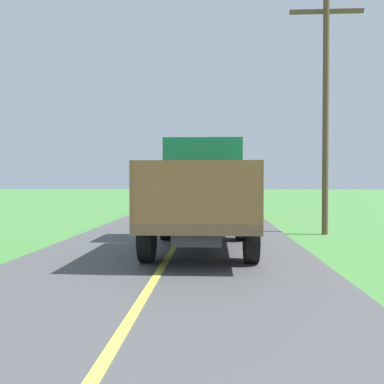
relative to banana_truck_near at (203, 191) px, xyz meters
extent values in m
cube|color=#2D2D30|center=(-0.02, -0.86, -0.79)|extent=(0.90, 5.51, 0.24)
cube|color=brown|center=(-0.02, -0.86, -0.59)|extent=(2.30, 5.80, 0.20)
cube|color=#197A4C|center=(-0.02, 1.09, 0.46)|extent=(2.10, 1.90, 1.90)
cube|color=black|center=(-0.02, 2.04, 0.80)|extent=(1.78, 0.02, 0.76)
cube|color=brown|center=(-1.13, -1.84, 0.06)|extent=(0.08, 3.85, 1.10)
cube|color=brown|center=(1.09, -1.84, 0.06)|extent=(0.08, 3.85, 1.10)
cube|color=brown|center=(-0.02, -3.72, 0.06)|extent=(2.30, 0.08, 1.10)
cube|color=brown|center=(-0.02, 0.05, 0.06)|extent=(2.30, 0.08, 1.10)
cylinder|color=black|center=(-1.07, 0.94, -0.89)|extent=(0.28, 1.00, 1.00)
cylinder|color=black|center=(1.03, 0.94, -0.89)|extent=(0.28, 1.00, 1.00)
cylinder|color=black|center=(-1.07, -2.46, -0.89)|extent=(0.28, 1.00, 1.00)
cylinder|color=black|center=(1.03, -2.46, -0.89)|extent=(0.28, 1.00, 1.00)
ellipsoid|color=#86C036|center=(0.35, -1.17, 0.05)|extent=(0.43, 0.48, 0.49)
ellipsoid|color=#89B131|center=(0.59, -1.58, 0.31)|extent=(0.43, 0.49, 0.40)
ellipsoid|color=#88BD38|center=(0.43, -1.02, -0.32)|extent=(0.53, 0.61, 0.52)
ellipsoid|color=#86B02D|center=(0.22, -0.73, -0.02)|extent=(0.40, 0.50, 0.48)
ellipsoid|color=#8BAB31|center=(0.72, -3.00, -0.29)|extent=(0.43, 0.49, 0.50)
ellipsoid|color=#86B82F|center=(-0.49, -2.00, -0.30)|extent=(0.53, 0.61, 0.42)
ellipsoid|color=#73B137|center=(-0.17, -2.36, -0.34)|extent=(0.40, 0.51, 0.41)
ellipsoid|color=#72B038|center=(0.11, -2.04, -0.27)|extent=(0.52, 0.58, 0.43)
ellipsoid|color=#7BB829|center=(0.22, -1.50, 0.32)|extent=(0.53, 0.53, 0.49)
ellipsoid|color=#78B836|center=(0.30, -2.25, 0.05)|extent=(0.59, 0.69, 0.41)
cube|color=#2D2D30|center=(-0.13, 8.96, -0.79)|extent=(0.90, 5.51, 0.24)
cube|color=brown|center=(-0.13, 8.96, -0.59)|extent=(2.30, 5.80, 0.20)
cube|color=red|center=(-0.13, 10.91, 0.46)|extent=(2.10, 1.90, 1.90)
cube|color=black|center=(-0.13, 11.86, 0.80)|extent=(1.78, 0.02, 0.76)
cube|color=maroon|center=(-1.24, 7.98, 0.06)|extent=(0.08, 3.85, 1.10)
cube|color=maroon|center=(0.98, 7.98, 0.06)|extent=(0.08, 3.85, 1.10)
cube|color=maroon|center=(-0.13, 6.10, 0.06)|extent=(2.30, 0.08, 1.10)
cube|color=maroon|center=(-0.13, 9.87, 0.06)|extent=(2.30, 0.08, 1.10)
cylinder|color=black|center=(-1.18, 10.75, -0.89)|extent=(0.28, 1.00, 1.00)
cylinder|color=black|center=(0.92, 10.75, -0.89)|extent=(0.28, 1.00, 1.00)
cylinder|color=black|center=(-1.18, 7.36, -0.89)|extent=(0.28, 1.00, 1.00)
cylinder|color=black|center=(0.92, 7.36, -0.89)|extent=(0.28, 1.00, 1.00)
ellipsoid|color=#82B820|center=(-0.72, 9.49, -0.31)|extent=(0.47, 0.54, 0.45)
ellipsoid|color=#85BD2A|center=(-0.99, 8.99, 0.30)|extent=(0.50, 0.58, 0.42)
ellipsoid|color=#79AB38|center=(0.02, 9.10, -0.32)|extent=(0.44, 0.48, 0.38)
ellipsoid|color=#80B62C|center=(0.09, 7.38, 0.00)|extent=(0.52, 0.51, 0.40)
ellipsoid|color=#74B425|center=(-0.37, 9.39, 0.04)|extent=(0.58, 0.70, 0.41)
ellipsoid|color=#82B82E|center=(0.55, 6.36, -0.27)|extent=(0.43, 0.51, 0.37)
ellipsoid|color=#76BE24|center=(-0.24, 9.17, -0.29)|extent=(0.50, 0.56, 0.46)
ellipsoid|color=#73B21F|center=(-0.10, 6.73, -0.30)|extent=(0.55, 0.67, 0.36)
ellipsoid|color=#89BC30|center=(-0.83, 7.58, 0.03)|extent=(0.48, 0.55, 0.50)
ellipsoid|color=#7DB62F|center=(0.20, 8.67, -0.31)|extent=(0.58, 0.58, 0.48)
ellipsoid|color=#72BA20|center=(0.45, 7.17, -0.32)|extent=(0.53, 0.55, 0.45)
ellipsoid|color=#84BE24|center=(-0.91, 8.19, 0.03)|extent=(0.55, 0.57, 0.38)
cylinder|color=brown|center=(3.88, 3.00, 2.32)|extent=(0.20, 0.20, 7.58)
cube|color=brown|center=(3.88, 3.00, 5.71)|extent=(2.33, 0.12, 0.12)
camera|label=1|loc=(0.30, -11.08, 0.24)|focal=40.11mm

